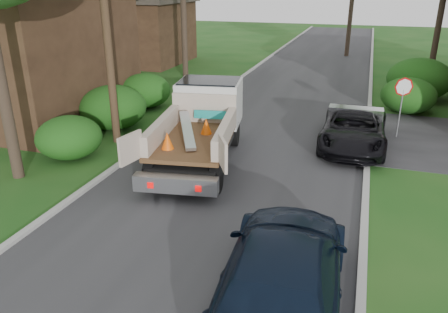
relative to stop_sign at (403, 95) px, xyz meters
name	(u,v)px	position (x,y,z in m)	size (l,w,h in m)	color
ground	(202,224)	(-5.20, -9.00, -1.78)	(120.00, 120.00, 0.00)	#154513
road	(277,119)	(-5.20, 1.00, -1.77)	(8.00, 90.00, 0.02)	#28282B
curb_left	(195,110)	(-9.30, 1.00, -1.72)	(0.20, 90.00, 0.12)	#9E9E99
curb_right	(369,126)	(-1.10, 1.00, -1.72)	(0.20, 90.00, 0.12)	#9E9E99
stop_sign	(403,95)	(0.00, 0.00, 0.00)	(0.71, 0.32, 2.48)	slate
utility_pole	(104,5)	(-10.68, -4.02, 3.40)	(2.42, 1.25, 10.00)	#382619
house_left_near	(4,22)	(-17.20, -2.00, 2.50)	(9.72, 8.64, 8.40)	#321F14
house_left_far	(137,22)	(-18.70, 13.00, 1.27)	(7.56, 7.56, 6.00)	#321F14
hedge_left_a	(69,137)	(-11.40, -6.00, -1.01)	(2.34, 2.34, 1.53)	#163D0E
hedge_left_b	(113,107)	(-11.70, -2.50, -0.84)	(2.86, 2.86, 1.87)	#163D0E
hedge_left_c	(145,91)	(-12.00, 1.00, -0.93)	(2.60, 2.60, 1.70)	#163D0E
hedge_right_a	(408,96)	(0.60, 4.00, -0.93)	(2.60, 2.60, 1.70)	#163D0E
hedge_right_b	(419,79)	(1.30, 7.00, -0.67)	(3.38, 3.38, 2.21)	#163D0E
flatbed_truck	(203,118)	(-6.96, -4.04, -0.42)	(3.71, 6.90, 2.49)	black
black_pickup	(354,129)	(-1.70, -1.66, -1.06)	(2.37, 5.15, 1.43)	black
navy_suv	(283,273)	(-2.60, -11.50, -0.94)	(2.33, 5.74, 1.66)	black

